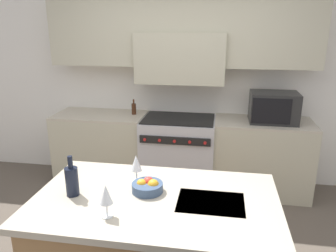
% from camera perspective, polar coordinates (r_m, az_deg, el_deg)
% --- Properties ---
extents(back_cabinetry, '(10.00, 0.46, 2.70)m').
position_cam_1_polar(back_cabinetry, '(4.21, 2.46, 11.04)').
color(back_cabinetry, silver).
rests_on(back_cabinetry, ground_plane).
extents(back_counter, '(3.24, 0.62, 0.93)m').
position_cam_1_polar(back_counter, '(4.24, 1.85, -4.57)').
color(back_counter, '#B2AD93').
rests_on(back_counter, ground_plane).
extents(range_stove, '(0.91, 0.70, 0.93)m').
position_cam_1_polar(range_stove, '(4.22, 1.81, -4.69)').
color(range_stove, '#B7B7BC').
rests_on(range_stove, ground_plane).
extents(microwave, '(0.55, 0.40, 0.36)m').
position_cam_1_polar(microwave, '(4.06, 17.90, 3.11)').
color(microwave, black).
rests_on(microwave, back_counter).
extents(wine_bottle, '(0.09, 0.09, 0.29)m').
position_cam_1_polar(wine_bottle, '(2.34, -16.39, -9.08)').
color(wine_bottle, black).
rests_on(wine_bottle, kitchen_island).
extents(wine_glass_near, '(0.08, 0.08, 0.21)m').
position_cam_1_polar(wine_glass_near, '(2.03, -10.76, -11.77)').
color(wine_glass_near, white).
rests_on(wine_glass_near, kitchen_island).
extents(wine_glass_far, '(0.08, 0.08, 0.21)m').
position_cam_1_polar(wine_glass_far, '(2.43, -5.56, -6.54)').
color(wine_glass_far, white).
rests_on(wine_glass_far, kitchen_island).
extents(fruit_bowl, '(0.22, 0.22, 0.09)m').
position_cam_1_polar(fruit_bowl, '(2.33, -3.55, -10.42)').
color(fruit_bowl, '#384C6B').
rests_on(fruit_bowl, kitchen_island).
extents(oil_bottle_on_counter, '(0.06, 0.06, 0.20)m').
position_cam_1_polar(oil_bottle_on_counter, '(4.25, -5.97, 3.03)').
color(oil_bottle_on_counter, '#422314').
rests_on(oil_bottle_on_counter, back_counter).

